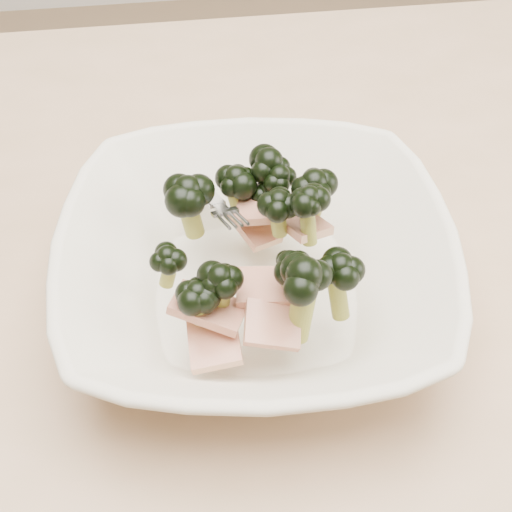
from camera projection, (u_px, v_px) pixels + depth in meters
name	position (u px, v px, depth m)	size (l,w,h in m)	color
dining_table	(255.00, 311.00, 0.69)	(1.20, 0.80, 0.75)	tan
broccoli_dish	(256.00, 264.00, 0.55)	(0.33, 0.33, 0.11)	beige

